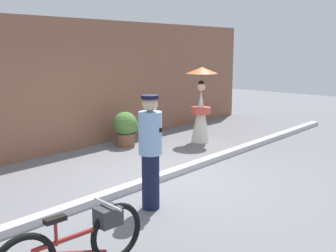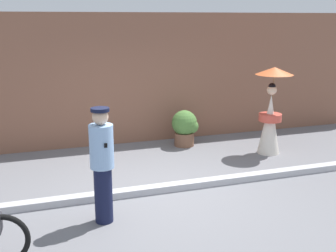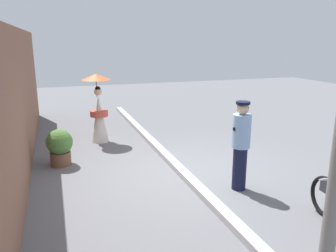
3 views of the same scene
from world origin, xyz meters
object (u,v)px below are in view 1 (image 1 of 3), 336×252
(person_officer, at_px, (150,149))
(person_with_parasol, at_px, (201,105))
(potted_plant_by_door, at_px, (126,128))
(bicycle_near_officer, at_px, (79,243))

(person_officer, distance_m, person_with_parasol, 4.50)
(potted_plant_by_door, bearing_deg, person_officer, -127.61)
(person_with_parasol, bearing_deg, potted_plant_by_door, 145.11)
(bicycle_near_officer, height_order, person_with_parasol, person_with_parasol)
(bicycle_near_officer, bearing_deg, person_officer, 21.78)
(person_officer, relative_size, person_with_parasol, 0.90)
(person_with_parasol, relative_size, potted_plant_by_door, 2.25)
(person_with_parasol, bearing_deg, person_officer, -152.54)
(bicycle_near_officer, distance_m, potted_plant_by_door, 5.77)
(person_with_parasol, bearing_deg, bicycle_near_officer, -154.26)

